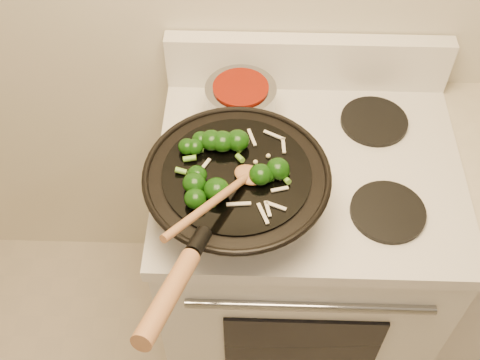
{
  "coord_description": "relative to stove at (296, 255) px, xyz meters",
  "views": [
    {
      "loc": [
        -0.39,
        0.18,
        2.09
      ],
      "look_at": [
        -0.42,
        1.02,
        1.03
      ],
      "focal_mm": 45.0,
      "sensor_mm": 36.0,
      "label": 1
    }
  ],
  "objects": [
    {
      "name": "saucepan",
      "position": [
        -0.18,
        0.15,
        0.52
      ],
      "size": [
        0.19,
        0.3,
        0.11
      ],
      "color": "#909398",
      "rests_on": "stove"
    },
    {
      "name": "stove",
      "position": [
        0.0,
        0.0,
        0.0
      ],
      "size": [
        0.78,
        0.67,
        1.08
      ],
      "color": "white",
      "rests_on": "ground"
    },
    {
      "name": "stirfry",
      "position": [
        -0.2,
        -0.14,
        0.61
      ],
      "size": [
        0.26,
        0.27,
        0.05
      ],
      "color": "#0E3508",
      "rests_on": "wok"
    },
    {
      "name": "wooden_spoon",
      "position": [
        -0.2,
        -0.23,
        0.63
      ],
      "size": [
        0.21,
        0.28,
        0.11
      ],
      "color": "#A0693F",
      "rests_on": "wok"
    },
    {
      "name": "wok",
      "position": [
        -0.18,
        -0.16,
        0.53
      ],
      "size": [
        0.42,
        0.69,
        0.29
      ],
      "color": "black",
      "rests_on": "stove"
    }
  ]
}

